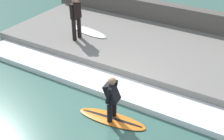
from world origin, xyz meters
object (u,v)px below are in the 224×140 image
Objects in this scene: surfer_waiting_near at (76,16)px; surfboard_waiting_near at (89,31)px; surfboard_riding at (112,119)px; surfer_riding at (112,96)px.

surfboard_waiting_near is at bearing -2.52° from surfer_waiting_near.
surfer_waiting_near reaches higher than surfboard_waiting_near.
surfboard_waiting_near is (0.77, -0.03, -0.92)m from surfer_waiting_near.
surfer_waiting_near reaches higher than surfboard_riding.
surfer_riding is 5.16m from surfboard_waiting_near.
surfer_riding is 0.68× the size of surfboard_waiting_near.
surfer_waiting_near is at bearing 177.48° from surfboard_waiting_near.
surfer_waiting_near is 1.20m from surfboard_waiting_near.
surfboard_waiting_near reaches higher than surfboard_riding.
surfboard_riding is 0.78m from surfer_riding.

